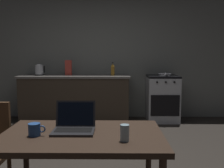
{
  "coord_description": "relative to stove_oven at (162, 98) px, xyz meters",
  "views": [
    {
      "loc": [
        0.24,
        -2.81,
        1.31
      ],
      "look_at": [
        0.2,
        0.79,
        0.89
      ],
      "focal_mm": 40.87,
      "sensor_mm": 36.0,
      "label": 1
    }
  ],
  "objects": [
    {
      "name": "ground_plane",
      "position": [
        -1.19,
        -2.19,
        -0.45
      ],
      "size": [
        12.0,
        12.0,
        0.0
      ],
      "primitive_type": "plane",
      "color": "#2D2823"
    },
    {
      "name": "kitchen_counter",
      "position": [
        -1.73,
        0.0,
        0.0
      ],
      "size": [
        2.16,
        0.64,
        0.91
      ],
      "color": "#382D23",
      "rests_on": "ground_plane"
    },
    {
      "name": "stove_oven",
      "position": [
        0.0,
        0.0,
        0.0
      ],
      "size": [
        0.6,
        0.62,
        0.91
      ],
      "color": "#B7BABF",
      "rests_on": "ground_plane"
    },
    {
      "name": "laptop",
      "position": [
        -1.26,
        -3.06,
        0.31
      ],
      "size": [
        0.32,
        0.27,
        0.22
      ],
      "rotation": [
        0.0,
        0.0,
        0.07
      ],
      "color": "#232326",
      "rests_on": "dining_table"
    },
    {
      "name": "dining_table",
      "position": [
        -1.19,
        -3.12,
        0.19
      ],
      "size": [
        1.23,
        0.78,
        0.71
      ],
      "color": "#332319",
      "rests_on": "ground_plane"
    },
    {
      "name": "frying_pan",
      "position": [
        0.03,
        -0.03,
        0.48
      ],
      "size": [
        0.27,
        0.44,
        0.05
      ],
      "color": "gray",
      "rests_on": "stove_oven"
    },
    {
      "name": "coffee_mug",
      "position": [
        -1.54,
        -3.18,
        0.31
      ],
      "size": [
        0.13,
        0.09,
        0.09
      ],
      "color": "#264C8C",
      "rests_on": "dining_table"
    },
    {
      "name": "bottle",
      "position": [
        -0.98,
        -0.05,
        0.57
      ],
      "size": [
        0.07,
        0.07,
        0.26
      ],
      "color": "#8C601E",
      "rests_on": "kitchen_counter"
    },
    {
      "name": "cereal_box",
      "position": [
        -1.86,
        0.02,
        0.6
      ],
      "size": [
        0.13,
        0.05,
        0.3
      ],
      "color": "#B2382D",
      "rests_on": "kitchen_counter"
    },
    {
      "name": "drinking_glass",
      "position": [
        -0.88,
        -3.29,
        0.32
      ],
      "size": [
        0.06,
        0.06,
        0.12
      ],
      "color": "#99B7C6",
      "rests_on": "dining_table"
    },
    {
      "name": "back_wall",
      "position": [
        -0.89,
        0.35,
        0.93
      ],
      "size": [
        6.4,
        0.1,
        2.76
      ],
      "primitive_type": "cube",
      "color": "slate",
      "rests_on": "ground_plane"
    },
    {
      "name": "electric_kettle",
      "position": [
        -2.43,
        0.0,
        0.56
      ],
      "size": [
        0.19,
        0.17,
        0.22
      ],
      "color": "black",
      "rests_on": "kitchen_counter"
    }
  ]
}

